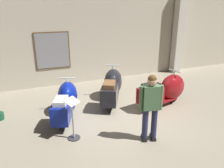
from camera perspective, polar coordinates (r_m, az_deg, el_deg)
ground_plane at (r=5.91m, az=4.23°, el=-9.56°), size 60.00×60.00×0.00m
showroom_back_wall at (r=8.76m, az=-6.06°, el=12.38°), size 18.00×0.63×3.64m
scooter_0 at (r=6.08m, az=-11.80°, el=-4.22°), size 1.06×1.73×1.02m
scooter_1 at (r=6.94m, az=0.01°, el=-0.50°), size 1.33×1.82×1.10m
scooter_2 at (r=6.86m, az=13.77°, el=-1.52°), size 1.78×0.80×1.05m
visitor_0 at (r=4.81m, az=9.98°, el=-5.04°), size 0.50×0.31×1.54m
info_stanchion at (r=5.07m, az=-9.98°, el=-9.83°), size 0.39×0.37×0.98m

